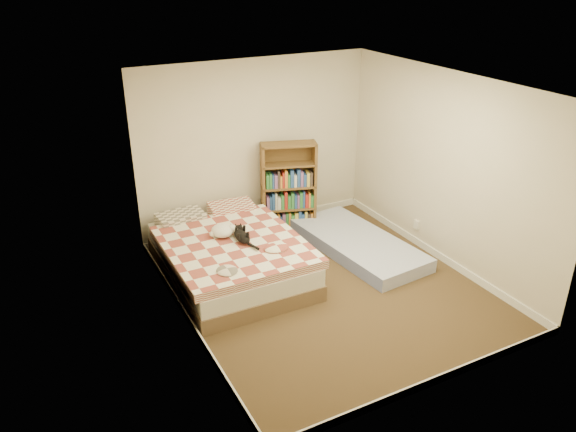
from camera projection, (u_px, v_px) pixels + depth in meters
name	position (u px, v px, depth m)	size (l,w,h in m)	color
room	(328.00, 198.00, 6.46)	(3.51, 4.01, 2.51)	#412B1B
bed	(229.00, 254.00, 7.16)	(1.64, 2.23, 0.59)	brown
bookshelf	(288.00, 196.00, 8.30)	(0.88, 0.50, 1.33)	brown
floor_mattress	(358.00, 244.00, 7.80)	(0.93, 2.06, 0.19)	#7E8DD2
black_cat	(241.00, 235.00, 6.94)	(0.24, 0.60, 0.13)	black
white_dog	(223.00, 231.00, 7.02)	(0.37, 0.39, 0.15)	white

